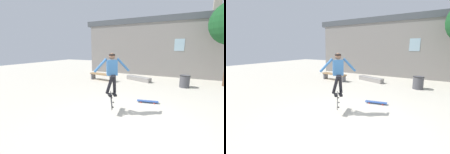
# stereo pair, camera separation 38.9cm
# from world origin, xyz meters

# --- Properties ---
(ground_plane) EXTENTS (40.00, 40.00, 0.00)m
(ground_plane) POSITION_xyz_m (0.00, 0.00, 0.00)
(ground_plane) COLOR beige
(building_backdrop) EXTENTS (14.05, 0.52, 5.97)m
(building_backdrop) POSITION_xyz_m (0.03, 8.71, 2.46)
(building_backdrop) COLOR gray
(building_backdrop) RESTS_ON ground_plane
(park_bench) EXTENTS (1.97, 0.74, 0.48)m
(park_bench) POSITION_xyz_m (-3.55, 5.06, 0.36)
(park_bench) COLOR #99754C
(park_bench) RESTS_ON ground_plane
(skate_ledge) EXTENTS (1.89, 1.04, 0.30)m
(skate_ledge) POSITION_xyz_m (-1.18, 6.04, 0.15)
(skate_ledge) COLOR gray
(skate_ledge) RESTS_ON ground_plane
(trash_bin) EXTENTS (0.58, 0.58, 0.71)m
(trash_bin) POSITION_xyz_m (1.74, 5.46, 0.38)
(trash_bin) COLOR #47474C
(trash_bin) RESTS_ON ground_plane
(skater) EXTENTS (1.01, 0.86, 1.46)m
(skater) POSITION_xyz_m (-0.52, 0.46, 1.51)
(skater) COLOR teal
(skateboard_flipping) EXTENTS (0.43, 0.70, 0.49)m
(skateboard_flipping) POSITION_xyz_m (-0.57, 0.50, 0.45)
(skateboard_flipping) COLOR black
(skateboard_resting) EXTENTS (0.89, 0.35, 0.08)m
(skateboard_resting) POSITION_xyz_m (0.39, 1.99, 0.07)
(skateboard_resting) COLOR #2D519E
(skateboard_resting) RESTS_ON ground_plane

